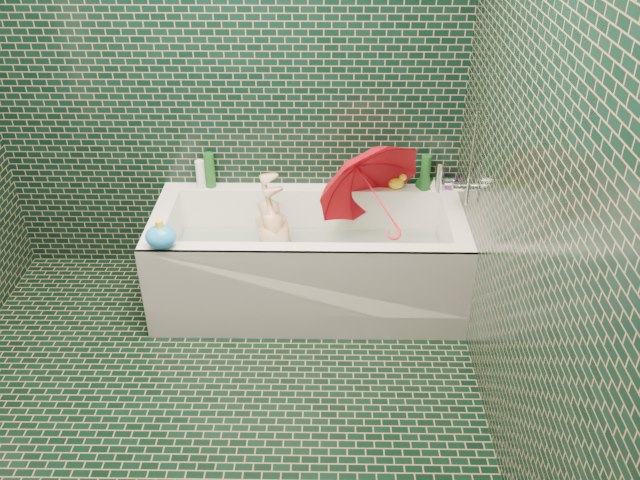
{
  "coord_description": "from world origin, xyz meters",
  "views": [
    {
      "loc": [
        0.56,
        -2.14,
        2.37
      ],
      "look_at": [
        0.52,
        0.82,
        0.52
      ],
      "focal_mm": 38.0,
      "sensor_mm": 36.0,
      "label": 1
    }
  ],
  "objects_px": {
    "umbrella": "(378,198)",
    "child": "(280,253)",
    "bathtub": "(309,269)",
    "rubber_duck": "(397,182)",
    "bath_toy": "(161,237)"
  },
  "relations": [
    {
      "from": "bathtub",
      "to": "bath_toy",
      "type": "relative_size",
      "value": 9.28
    },
    {
      "from": "bathtub",
      "to": "bath_toy",
      "type": "bearing_deg",
      "value": -155.91
    },
    {
      "from": "child",
      "to": "bath_toy",
      "type": "relative_size",
      "value": 4.88
    },
    {
      "from": "rubber_duck",
      "to": "bath_toy",
      "type": "distance_m",
      "value": 1.39
    },
    {
      "from": "bathtub",
      "to": "rubber_duck",
      "type": "relative_size",
      "value": 14.63
    },
    {
      "from": "child",
      "to": "bath_toy",
      "type": "distance_m",
      "value": 0.72
    },
    {
      "from": "umbrella",
      "to": "rubber_duck",
      "type": "relative_size",
      "value": 5.15
    },
    {
      "from": "umbrella",
      "to": "bath_toy",
      "type": "height_order",
      "value": "umbrella"
    },
    {
      "from": "umbrella",
      "to": "bath_toy",
      "type": "xyz_separation_m",
      "value": [
        -1.09,
        -0.39,
        -0.01
      ]
    },
    {
      "from": "umbrella",
      "to": "child",
      "type": "bearing_deg",
      "value": 164.81
    },
    {
      "from": "child",
      "to": "umbrella",
      "type": "relative_size",
      "value": 1.49
    },
    {
      "from": "umbrella",
      "to": "rubber_duck",
      "type": "height_order",
      "value": "umbrella"
    },
    {
      "from": "bathtub",
      "to": "child",
      "type": "bearing_deg",
      "value": 176.95
    },
    {
      "from": "umbrella",
      "to": "rubber_duck",
      "type": "bearing_deg",
      "value": 41.72
    },
    {
      "from": "bathtub",
      "to": "rubber_duck",
      "type": "xyz_separation_m",
      "value": [
        0.51,
        0.33,
        0.38
      ]
    }
  ]
}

